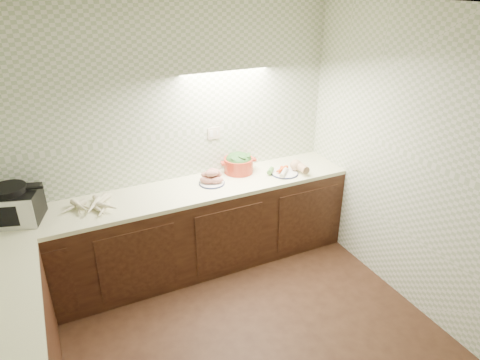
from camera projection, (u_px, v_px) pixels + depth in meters
name	position (u px, v px, depth m)	size (l,w,h in m)	color
room	(242.00, 189.00, 2.51)	(3.60, 3.60, 2.60)	black
counter	(124.00, 305.00, 3.31)	(3.60, 3.60, 0.90)	black
toaster_oven	(11.00, 205.00, 3.53)	(0.52, 0.45, 0.31)	black
parsnip_pile	(89.00, 209.00, 3.70)	(0.47, 0.35, 0.08)	beige
sweet_potato_plate	(212.00, 178.00, 4.20)	(0.26, 0.25, 0.15)	#171D41
onion_bowl	(213.00, 174.00, 4.32)	(0.14, 0.14, 0.11)	black
dutch_oven	(239.00, 163.00, 4.43)	(0.38, 0.34, 0.21)	#AA2D1A
veg_plate	(289.00, 168.00, 4.44)	(0.41, 0.28, 0.13)	#171D41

